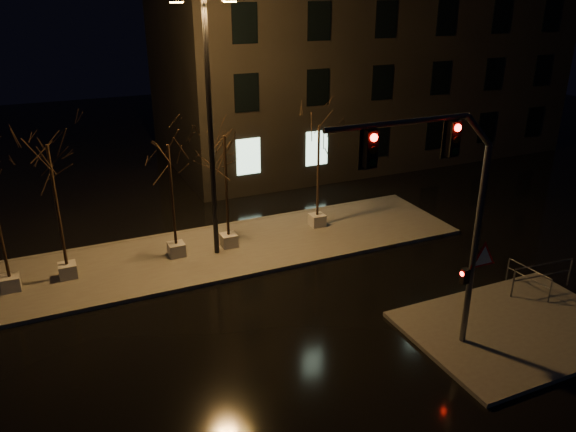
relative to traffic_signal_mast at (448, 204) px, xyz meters
name	(u,v)px	position (x,y,z in m)	size (l,w,h in m)	color
ground	(263,328)	(-4.19, 3.38, -4.90)	(90.00, 90.00, 0.00)	black
median	(210,253)	(-4.19, 9.38, -4.83)	(22.00, 5.00, 0.15)	#4F4C46
sidewalk_corner	(516,328)	(3.31, -0.12, -4.83)	(7.00, 5.00, 0.15)	#4F4C46
building	(359,35)	(9.81, 21.38, 2.60)	(25.00, 12.00, 15.00)	black
tree_1	(52,176)	(-9.76, 9.42, -0.71)	(1.80, 1.80, 5.32)	#A29F98
tree_2	(170,171)	(-5.54, 9.55, -1.10)	(1.80, 1.80, 4.81)	#A29F98
tree_3	(225,161)	(-3.30, 9.53, -1.00)	(1.80, 1.80, 4.94)	#A29F98
tree_4	(319,149)	(1.14, 9.98, -1.07)	(1.80, 1.80, 4.85)	#A29F98
traffic_signal_mast	(448,204)	(0.00, 0.00, 0.00)	(5.93, 0.25, 7.23)	#505157
streetlight_main	(210,115)	(-3.95, 9.14, 1.02)	(2.50, 0.50, 10.00)	black
guard_rail_a	(543,273)	(5.81, 1.28, -4.02)	(2.58, 0.28, 1.11)	#505157
guard_rail_b	(529,276)	(5.38, 1.49, -4.17)	(0.17, 1.91, 0.91)	#505157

